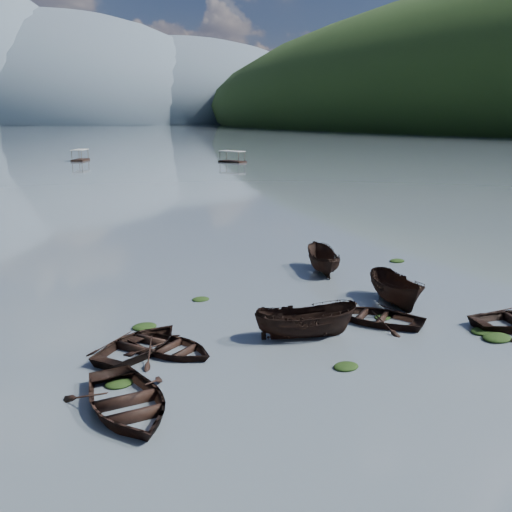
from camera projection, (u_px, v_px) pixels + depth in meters
name	position (u px, v px, depth m)	size (l,w,h in m)	color
ground_plane	(422.00, 386.00, 19.38)	(2400.00, 2400.00, 0.00)	#525D67
haze_mtn_c	(60.00, 124.00, 854.75)	(520.00, 520.00, 260.00)	#475666
haze_mtn_d	(173.00, 123.00, 937.18)	(520.00, 520.00, 220.00)	#475666
rowboat_0	(127.00, 410.00, 17.81)	(3.42, 4.79, 0.99)	black
rowboat_1	(141.00, 350.00, 22.39)	(3.07, 4.30, 0.89)	black
rowboat_2	(306.00, 337.00, 23.74)	(1.62, 4.31, 1.67)	black
rowboat_3	(376.00, 321.00, 25.56)	(3.00, 4.21, 0.87)	black
rowboat_5	(396.00, 304.00, 27.91)	(1.70, 4.51, 1.74)	black
rowboat_6	(171.00, 352.00, 22.22)	(2.73, 3.82, 0.79)	black
rowboat_8	(322.00, 272.00, 33.85)	(1.59, 4.22, 1.63)	black
weed_clump_0	(119.00, 385.00, 19.51)	(0.97, 0.80, 0.21)	black
weed_clump_1	(346.00, 368.00, 20.84)	(0.97, 0.78, 0.21)	black
weed_clump_2	(497.00, 339.00, 23.50)	(1.26, 1.01, 0.27)	black
weed_clump_3	(383.00, 318.00, 25.99)	(0.79, 0.67, 0.18)	black
weed_clump_4	(483.00, 332.00, 24.26)	(1.14, 0.90, 0.24)	black
weed_clump_5	(144.00, 328.00, 24.79)	(1.09, 0.88, 0.23)	black
weed_clump_6	(201.00, 300.00, 28.60)	(0.89, 0.74, 0.18)	black
weed_clump_7	(397.00, 262.00, 36.20)	(1.00, 0.80, 0.22)	black
pontoon_centre	(81.00, 161.00, 120.47)	(2.47, 5.92, 2.27)	black
pontoon_right	(232.00, 162.00, 116.35)	(2.40, 5.77, 2.21)	black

